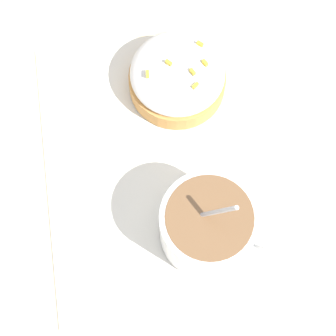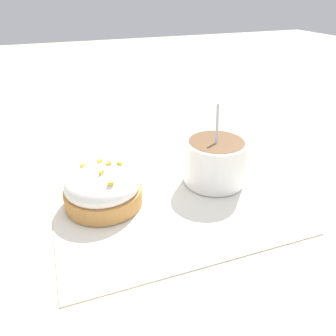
% 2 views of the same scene
% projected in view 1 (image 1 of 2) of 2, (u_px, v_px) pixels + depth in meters
% --- Properties ---
extents(ground_plane, '(3.00, 3.00, 0.00)m').
position_uv_depth(ground_plane, '(183.00, 159.00, 0.58)').
color(ground_plane, '#C6B793').
extents(paper_napkin, '(0.31, 0.29, 0.00)m').
position_uv_depth(paper_napkin, '(183.00, 159.00, 0.58)').
color(paper_napkin, white).
rests_on(paper_napkin, ground_plane).
extents(coffee_cup, '(0.09, 0.11, 0.11)m').
position_uv_depth(coffee_cup, '(209.00, 226.00, 0.51)').
color(coffee_cup, white).
rests_on(coffee_cup, paper_napkin).
extents(frosted_pastry, '(0.10, 0.10, 0.05)m').
position_uv_depth(frosted_pastry, '(177.00, 76.00, 0.58)').
color(frosted_pastry, '#C18442').
rests_on(frosted_pastry, paper_napkin).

